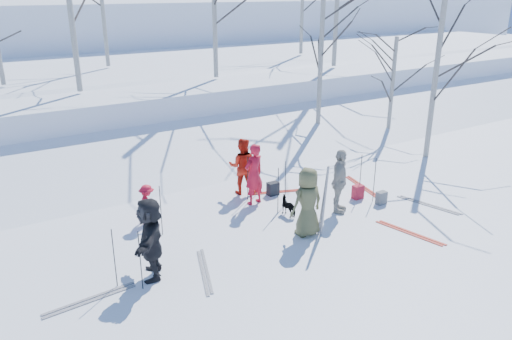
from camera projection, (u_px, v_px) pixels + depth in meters
ground at (287, 235)px, 12.76m from camera, size 120.00×120.00×0.00m
snow_ramp at (176, 156)px, 18.28m from camera, size 70.00×9.49×4.12m
snow_plateau at (98, 89)px, 25.94m from camera, size 70.00×18.00×2.20m
far_hill at (28, 37)px, 42.30m from camera, size 90.00×30.00×6.00m
skier_olive_center at (308, 202)px, 12.47m from camera, size 0.88×0.58×1.80m
skier_red_north at (254, 174)px, 14.32m from camera, size 0.73×0.55×1.81m
skier_redor_behind at (242, 166)px, 15.07m from camera, size 1.07×1.02×1.74m
skier_red_seated at (147, 204)px, 13.21m from camera, size 0.58×0.79×1.09m
skier_cream_east at (339, 182)px, 13.75m from camera, size 1.11×1.02×1.83m
skier_grey_west at (151, 238)px, 10.64m from camera, size 1.19×1.78×1.84m
dog at (289, 206)px, 13.80m from camera, size 0.36×0.65×0.52m
upright_ski_left at (324, 202)px, 12.37m from camera, size 0.10×0.17×1.90m
upright_ski_right at (323, 201)px, 12.41m from camera, size 0.13×0.23×1.89m
ski_pair_a at (429, 205)px, 14.48m from camera, size 1.08×1.99×0.02m
ski_pair_b at (410, 233)px, 12.84m from camera, size 0.97×1.98×0.02m
ski_pair_c at (205, 271)px, 11.10m from camera, size 1.41×2.03×0.02m
ski_pair_d at (90, 300)px, 10.08m from camera, size 0.52×1.93×0.02m
ski_pair_e at (281, 192)px, 15.43m from camera, size 1.43×2.03×0.02m
ski_pair_f at (362, 187)px, 15.82m from camera, size 1.01×1.99×0.02m
ski_pole_a at (152, 248)px, 10.73m from camera, size 0.02×0.02×1.34m
ski_pole_b at (161, 211)px, 12.54m from camera, size 0.02×0.02×1.34m
ski_pole_c at (360, 176)px, 14.82m from camera, size 0.02×0.02×1.34m
ski_pole_d at (256, 174)px, 14.98m from camera, size 0.02×0.02×1.34m
ski_pole_e at (374, 180)px, 14.55m from camera, size 0.02×0.02×1.34m
ski_pole_f at (248, 179)px, 14.64m from camera, size 0.02×0.02×1.34m
ski_pole_g at (285, 184)px, 14.28m from camera, size 0.02×0.02×1.34m
ski_pole_h at (278, 191)px, 13.77m from camera, size 0.02×0.02×1.34m
ski_pole_i at (140, 261)px, 10.24m from camera, size 0.02×0.02×1.34m
ski_pole_j at (114, 258)px, 10.34m from camera, size 0.02×0.02×1.34m
backpack_red at (358, 192)px, 14.89m from camera, size 0.32×0.22×0.42m
backpack_grey at (381, 198)px, 14.51m from camera, size 0.30×0.20×0.38m
backpack_dark at (273, 189)px, 15.16m from camera, size 0.34×0.24×0.40m
birch_plateau_a at (214, 1)px, 21.14m from camera, size 5.10×5.10×6.42m
birch_plateau_g at (102, 3)px, 24.33m from camera, size 4.88×4.88×6.11m
birch_edge_b at (435, 78)px, 17.65m from camera, size 4.72×4.72×5.88m
birch_edge_c at (392, 87)px, 20.67m from camera, size 3.48×3.48×4.11m
birch_edge_e at (320, 70)px, 19.87m from camera, size 4.61×4.61×5.73m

